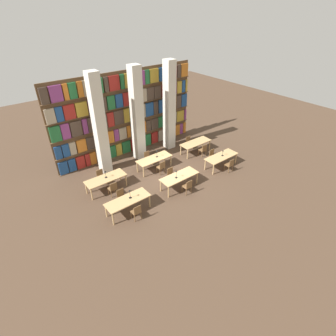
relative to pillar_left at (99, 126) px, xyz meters
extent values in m
plane|color=#4C3828|center=(2.53, -2.97, -3.00)|extent=(40.00, 40.00, 0.00)
cube|color=brown|center=(2.53, 1.19, -0.25)|extent=(10.21, 0.06, 5.50)
cube|color=brown|center=(2.53, 1.19, -2.98)|extent=(10.21, 0.35, 0.03)
cube|color=navy|center=(-2.21, 1.16, -2.55)|extent=(0.52, 0.20, 0.84)
cube|color=navy|center=(-1.67, 1.16, -2.55)|extent=(0.44, 0.20, 0.84)
cube|color=maroon|center=(-1.13, 1.16, -2.55)|extent=(0.51, 0.20, 0.84)
cube|color=maroon|center=(-0.66, 1.16, -2.55)|extent=(0.29, 0.20, 0.84)
cube|color=orange|center=(-0.29, 1.16, -2.55)|extent=(0.39, 0.20, 0.84)
cube|color=tan|center=(0.14, 1.16, -2.55)|extent=(0.37, 0.20, 0.84)
cube|color=tan|center=(0.59, 1.16, -2.55)|extent=(0.44, 0.20, 0.84)
cube|color=#236B38|center=(1.09, 1.16, -2.55)|extent=(0.48, 0.20, 0.84)
cube|color=#B7932D|center=(1.58, 1.16, -2.55)|extent=(0.41, 0.20, 0.84)
cube|color=#236B38|center=(2.16, 1.16, -2.55)|extent=(0.62, 0.20, 0.84)
cube|color=maroon|center=(2.79, 1.16, -2.55)|extent=(0.52, 0.20, 0.84)
cube|color=navy|center=(3.39, 1.16, -2.55)|extent=(0.62, 0.20, 0.84)
cube|color=#236B38|center=(3.98, 1.16, -2.55)|extent=(0.46, 0.20, 0.84)
cube|color=maroon|center=(4.55, 1.16, -2.55)|extent=(0.55, 0.20, 0.84)
cube|color=tan|center=(5.17, 1.16, -2.55)|extent=(0.54, 0.20, 0.84)
cube|color=orange|center=(5.82, 1.16, -2.55)|extent=(0.62, 0.20, 0.84)
cube|color=#B7932D|center=(6.29, 1.16, -2.55)|extent=(0.27, 0.20, 0.84)
cube|color=orange|center=(6.73, 1.16, -2.55)|extent=(0.49, 0.20, 0.84)
cube|color=#84387A|center=(7.14, 1.16, -2.55)|extent=(0.28, 0.20, 0.84)
cube|color=orange|center=(7.47, 1.16, -2.55)|extent=(0.25, 0.20, 0.84)
cube|color=brown|center=(2.53, 1.19, -1.89)|extent=(10.21, 0.35, 0.03)
cube|color=navy|center=(-2.28, 1.16, -1.47)|extent=(0.38, 0.20, 0.81)
cube|color=navy|center=(-1.83, 1.16, -1.47)|extent=(0.41, 0.20, 0.81)
cube|color=tan|center=(-1.42, 1.16, -1.47)|extent=(0.38, 0.20, 0.81)
cube|color=orange|center=(-0.86, 1.16, -1.47)|extent=(0.58, 0.20, 0.81)
cube|color=#47382D|center=(-0.25, 1.16, -1.47)|extent=(0.59, 0.20, 0.81)
cube|color=#236B38|center=(0.24, 1.16, -1.47)|extent=(0.32, 0.20, 0.81)
cube|color=navy|center=(0.66, 1.16, -1.47)|extent=(0.42, 0.20, 0.81)
cube|color=orange|center=(1.11, 1.16, -1.47)|extent=(0.41, 0.20, 0.81)
cube|color=#84387A|center=(1.52, 1.16, -1.47)|extent=(0.33, 0.20, 0.81)
cube|color=tan|center=(1.99, 1.16, -1.47)|extent=(0.54, 0.20, 0.81)
cube|color=orange|center=(2.46, 1.16, -1.47)|extent=(0.27, 0.20, 0.81)
cube|color=navy|center=(2.75, 1.16, -1.47)|extent=(0.25, 0.20, 0.81)
cube|color=navy|center=(3.19, 1.16, -1.47)|extent=(0.54, 0.20, 0.81)
cube|color=orange|center=(3.66, 1.16, -1.47)|extent=(0.35, 0.20, 0.81)
cube|color=#47382D|center=(4.06, 1.16, -1.47)|extent=(0.38, 0.20, 0.81)
cube|color=#47382D|center=(4.60, 1.16, -1.47)|extent=(0.61, 0.20, 0.81)
cube|color=#236B38|center=(5.21, 1.16, -1.47)|extent=(0.58, 0.20, 0.81)
cube|color=#236B38|center=(5.80, 1.16, -1.47)|extent=(0.51, 0.20, 0.81)
cube|color=tan|center=(6.36, 1.16, -1.47)|extent=(0.49, 0.20, 0.81)
cube|color=#B7932D|center=(7.00, 1.16, -1.47)|extent=(0.68, 0.20, 0.81)
cube|color=#84387A|center=(7.50, 1.16, -1.47)|extent=(0.17, 0.20, 0.81)
cube|color=brown|center=(2.53, 1.19, -0.78)|extent=(10.21, 0.35, 0.03)
cube|color=#236B38|center=(-2.18, 1.16, -0.31)|extent=(0.59, 0.20, 0.93)
cube|color=#84387A|center=(-1.61, 1.16, -0.31)|extent=(0.48, 0.20, 0.93)
cube|color=#47382D|center=(-0.99, 1.16, -0.31)|extent=(0.65, 0.20, 0.93)
cube|color=#84387A|center=(-0.44, 1.16, -0.31)|extent=(0.29, 0.20, 0.93)
cube|color=#47382D|center=(0.04, 1.16, -0.31)|extent=(0.61, 0.20, 0.93)
cube|color=#47382D|center=(0.69, 1.16, -0.31)|extent=(0.61, 0.20, 0.93)
cube|color=maroon|center=(1.24, 1.16, -0.31)|extent=(0.44, 0.20, 0.93)
cube|color=#47382D|center=(1.82, 1.16, -0.31)|extent=(0.68, 0.20, 0.93)
cube|color=#B7932D|center=(2.39, 1.16, -0.31)|extent=(0.41, 0.20, 0.93)
cube|color=navy|center=(2.81, 1.16, -0.31)|extent=(0.29, 0.20, 0.93)
cube|color=tan|center=(3.20, 1.16, -0.31)|extent=(0.41, 0.20, 0.93)
cube|color=tan|center=(3.65, 1.16, -0.31)|extent=(0.41, 0.20, 0.93)
cube|color=navy|center=(4.20, 1.16, -0.31)|extent=(0.63, 0.20, 0.93)
cube|color=#47382D|center=(4.73, 1.16, -0.31)|extent=(0.37, 0.20, 0.93)
cube|color=navy|center=(5.28, 1.16, -0.31)|extent=(0.56, 0.20, 0.93)
cube|color=#236B38|center=(5.79, 1.16, -0.31)|extent=(0.34, 0.20, 0.93)
cube|color=#47382D|center=(6.13, 1.16, -0.31)|extent=(0.26, 0.20, 0.93)
cube|color=orange|center=(6.42, 1.16, -0.31)|extent=(0.27, 0.20, 0.93)
cube|color=#47382D|center=(6.82, 1.16, -0.31)|extent=(0.45, 0.20, 0.93)
cube|color=navy|center=(7.34, 1.16, -0.31)|extent=(0.50, 0.20, 0.93)
cube|color=brown|center=(2.53, 1.19, 0.32)|extent=(10.21, 0.35, 0.03)
cube|color=tan|center=(-2.21, 1.16, 0.75)|extent=(0.51, 0.20, 0.84)
cube|color=navy|center=(-1.72, 1.16, 0.75)|extent=(0.39, 0.20, 0.84)
cube|color=maroon|center=(-1.17, 1.16, 0.75)|extent=(0.63, 0.20, 0.84)
cube|color=#B7932D|center=(-0.45, 1.16, 0.75)|extent=(0.68, 0.20, 0.84)
cube|color=#84387A|center=(0.29, 1.16, 0.75)|extent=(0.64, 0.20, 0.84)
cube|color=#47382D|center=(0.87, 1.16, 0.75)|extent=(0.46, 0.20, 0.84)
cube|color=#236B38|center=(1.41, 1.16, 0.75)|extent=(0.49, 0.20, 0.84)
cube|color=navy|center=(1.97, 1.16, 0.75)|extent=(0.48, 0.20, 0.84)
cube|color=maroon|center=(2.44, 1.16, 0.75)|extent=(0.38, 0.20, 0.84)
cube|color=#84387A|center=(3.02, 1.16, 0.75)|extent=(0.68, 0.20, 0.84)
cube|color=tan|center=(3.70, 1.16, 0.75)|extent=(0.62, 0.20, 0.84)
cube|color=#47382D|center=(4.33, 1.16, 0.75)|extent=(0.57, 0.20, 0.84)
cube|color=#47382D|center=(4.93, 1.16, 0.75)|extent=(0.57, 0.20, 0.84)
cube|color=maroon|center=(5.52, 1.16, 0.75)|extent=(0.47, 0.20, 0.84)
cube|color=tan|center=(5.96, 1.16, 0.75)|extent=(0.35, 0.20, 0.84)
cube|color=#84387A|center=(6.37, 1.16, 0.75)|extent=(0.38, 0.20, 0.84)
cube|color=#B7932D|center=(6.84, 1.16, 0.75)|extent=(0.42, 0.20, 0.84)
cube|color=navy|center=(7.24, 1.16, 0.75)|extent=(0.29, 0.20, 0.84)
cube|color=#B7932D|center=(7.51, 1.16, 0.75)|extent=(0.15, 0.20, 0.84)
cube|color=brown|center=(2.53, 1.19, 1.42)|extent=(10.21, 0.35, 0.03)
cube|color=#47382D|center=(-2.27, 1.16, 1.87)|extent=(0.41, 0.20, 0.87)
cube|color=#84387A|center=(-1.65, 1.16, 1.87)|extent=(0.66, 0.20, 0.87)
cube|color=orange|center=(-1.13, 1.16, 1.87)|extent=(0.26, 0.20, 0.87)
cube|color=#236B38|center=(-0.76, 1.16, 1.87)|extent=(0.42, 0.20, 0.87)
cube|color=orange|center=(-0.33, 1.16, 1.87)|extent=(0.30, 0.20, 0.87)
cube|color=tan|center=(0.14, 1.16, 1.87)|extent=(0.60, 0.20, 0.87)
cube|color=#236B38|center=(0.77, 1.16, 1.87)|extent=(0.52, 0.20, 0.87)
cube|color=#47382D|center=(1.24, 1.16, 1.87)|extent=(0.26, 0.20, 0.87)
cube|color=maroon|center=(1.76, 1.16, 1.87)|extent=(0.69, 0.20, 0.87)
cube|color=#236B38|center=(2.30, 1.16, 1.87)|extent=(0.26, 0.20, 0.87)
cube|color=#B7932D|center=(2.60, 1.16, 1.87)|extent=(0.27, 0.20, 0.87)
cube|color=#84387A|center=(3.13, 1.16, 1.87)|extent=(0.68, 0.20, 0.87)
cube|color=#84387A|center=(3.71, 1.16, 1.87)|extent=(0.44, 0.20, 0.87)
cube|color=#236B38|center=(4.12, 1.16, 1.87)|extent=(0.33, 0.20, 0.87)
cube|color=#B7932D|center=(4.68, 1.16, 1.87)|extent=(0.67, 0.20, 0.87)
cube|color=navy|center=(5.31, 1.16, 1.87)|extent=(0.46, 0.20, 0.87)
cube|color=orange|center=(5.82, 1.16, 1.87)|extent=(0.45, 0.20, 0.87)
cube|color=maroon|center=(6.32, 1.16, 1.87)|extent=(0.48, 0.20, 0.87)
cube|color=#47382D|center=(6.78, 1.16, 1.87)|extent=(0.33, 0.20, 0.87)
cube|color=orange|center=(7.29, 1.16, 1.87)|extent=(0.60, 0.20, 0.87)
cube|color=silver|center=(0.00, 0.00, 0.00)|extent=(0.63, 0.63, 6.00)
cube|color=silver|center=(2.53, 0.00, 0.00)|extent=(0.63, 0.63, 6.00)
cube|color=silver|center=(5.07, 0.00, 0.00)|extent=(0.63, 0.63, 6.00)
cube|color=tan|center=(-0.87, -4.21, -2.24)|extent=(2.25, 0.86, 0.04)
cylinder|color=tan|center=(-1.91, -4.56, -2.63)|extent=(0.07, 0.07, 0.74)
cylinder|color=tan|center=(0.18, -4.56, -2.63)|extent=(0.07, 0.07, 0.74)
cylinder|color=tan|center=(-1.91, -3.86, -2.63)|extent=(0.07, 0.07, 0.74)
cylinder|color=tan|center=(0.18, -3.86, -2.63)|extent=(0.07, 0.07, 0.74)
cylinder|color=brown|center=(-1.01, -4.69, -2.79)|extent=(0.04, 0.04, 0.42)
cylinder|color=brown|center=(-0.65, -4.69, -2.79)|extent=(0.04, 0.04, 0.42)
cylinder|color=brown|center=(-1.01, -5.03, -2.79)|extent=(0.04, 0.04, 0.42)
cylinder|color=brown|center=(-0.65, -5.03, -2.79)|extent=(0.04, 0.04, 0.42)
cube|color=brown|center=(-0.83, -4.86, -2.56)|extent=(0.42, 0.40, 0.04)
cube|color=brown|center=(-0.83, -5.05, -2.33)|extent=(0.40, 0.03, 0.42)
cylinder|color=brown|center=(-0.65, -3.73, -2.79)|extent=(0.04, 0.04, 0.42)
cylinder|color=brown|center=(-1.01, -3.73, -2.79)|extent=(0.04, 0.04, 0.42)
cylinder|color=brown|center=(-0.65, -3.39, -2.79)|extent=(0.04, 0.04, 0.42)
cylinder|color=brown|center=(-1.01, -3.39, -2.79)|extent=(0.04, 0.04, 0.42)
cube|color=brown|center=(-0.83, -3.56, -2.56)|extent=(0.42, 0.40, 0.04)
cube|color=brown|center=(-0.83, -3.38, -2.33)|extent=(0.40, 0.03, 0.42)
cylinder|color=black|center=(-0.69, -4.18, -2.22)|extent=(0.14, 0.14, 0.01)
cylinder|color=black|center=(-0.69, -4.18, -2.00)|extent=(0.02, 0.02, 0.41)
cone|color=black|center=(-0.69, -4.18, -1.76)|extent=(0.11, 0.11, 0.07)
cube|color=tan|center=(2.46, -4.21, -2.24)|extent=(2.25, 0.86, 0.04)
cylinder|color=tan|center=(1.41, -4.55, -2.63)|extent=(0.07, 0.07, 0.74)
cylinder|color=tan|center=(3.51, -4.55, -2.63)|extent=(0.07, 0.07, 0.74)
cylinder|color=tan|center=(1.41, -3.86, -2.63)|extent=(0.07, 0.07, 0.74)
cylinder|color=tan|center=(3.51, -3.86, -2.63)|extent=(0.07, 0.07, 0.74)
cylinder|color=brown|center=(2.27, -4.68, -2.79)|extent=(0.04, 0.04, 0.42)
cylinder|color=brown|center=(2.63, -4.68, -2.79)|extent=(0.04, 0.04, 0.42)
cylinder|color=brown|center=(2.27, -5.02, -2.79)|extent=(0.04, 0.04, 0.42)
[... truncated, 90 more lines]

